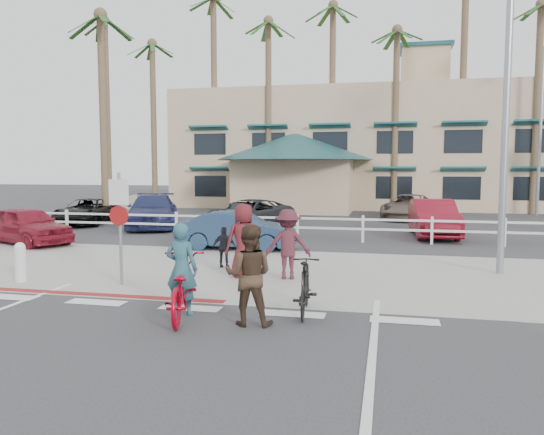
% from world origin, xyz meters
% --- Properties ---
extents(ground, '(140.00, 140.00, 0.00)m').
position_xyz_m(ground, '(0.00, 0.00, 0.00)').
color(ground, '#333335').
extents(bike_path, '(12.00, 16.00, 0.01)m').
position_xyz_m(bike_path, '(0.00, -2.00, 0.00)').
color(bike_path, '#333335').
rests_on(bike_path, ground).
extents(sidewalk_plaza, '(22.00, 7.00, 0.01)m').
position_xyz_m(sidewalk_plaza, '(0.00, 4.50, 0.01)').
color(sidewalk_plaza, gray).
rests_on(sidewalk_plaza, ground).
extents(cross_street, '(40.00, 5.00, 0.01)m').
position_xyz_m(cross_street, '(0.00, 8.50, 0.00)').
color(cross_street, '#333335').
rests_on(cross_street, ground).
extents(parking_lot, '(50.00, 16.00, 0.01)m').
position_xyz_m(parking_lot, '(0.00, 18.00, 0.00)').
color(parking_lot, '#333335').
rests_on(parking_lot, ground).
extents(curb_red, '(7.00, 0.25, 0.02)m').
position_xyz_m(curb_red, '(-3.00, 1.20, 0.01)').
color(curb_red, maroon).
rests_on(curb_red, ground).
extents(rail_fence, '(29.40, 0.16, 1.00)m').
position_xyz_m(rail_fence, '(0.50, 10.50, 0.50)').
color(rail_fence, silver).
rests_on(rail_fence, ground).
extents(building, '(28.00, 16.00, 11.30)m').
position_xyz_m(building, '(2.00, 31.00, 5.65)').
color(building, '#C9AE89').
rests_on(building, ground).
extents(sign_post, '(0.50, 0.10, 2.90)m').
position_xyz_m(sign_post, '(-2.30, 2.20, 1.45)').
color(sign_post, gray).
rests_on(sign_post, ground).
extents(bollard_0, '(0.26, 0.26, 0.95)m').
position_xyz_m(bollard_0, '(-4.80, 2.00, 0.47)').
color(bollard_0, silver).
rests_on(bollard_0, ground).
extents(streetlight_0, '(0.60, 2.00, 9.00)m').
position_xyz_m(streetlight_0, '(6.50, 5.50, 4.50)').
color(streetlight_0, gray).
rests_on(streetlight_0, ground).
extents(streetlight_1, '(0.60, 2.00, 9.50)m').
position_xyz_m(streetlight_1, '(12.00, 24.00, 4.75)').
color(streetlight_1, gray).
rests_on(streetlight_1, ground).
extents(palm_0, '(4.00, 4.00, 15.00)m').
position_xyz_m(palm_0, '(-16.00, 26.00, 7.50)').
color(palm_0, '#1F4B1C').
rests_on(palm_0, ground).
extents(palm_1, '(4.00, 4.00, 13.00)m').
position_xyz_m(palm_1, '(-12.00, 25.00, 6.50)').
color(palm_1, '#1F4B1C').
rests_on(palm_1, ground).
extents(palm_2, '(4.00, 4.00, 16.00)m').
position_xyz_m(palm_2, '(-8.00, 26.00, 8.00)').
color(palm_2, '#1F4B1C').
rests_on(palm_2, ground).
extents(palm_3, '(4.00, 4.00, 14.00)m').
position_xyz_m(palm_3, '(-4.00, 25.00, 7.00)').
color(palm_3, '#1F4B1C').
rests_on(palm_3, ground).
extents(palm_4, '(4.00, 4.00, 15.00)m').
position_xyz_m(palm_4, '(0.00, 26.00, 7.50)').
color(palm_4, '#1F4B1C').
rests_on(palm_4, ground).
extents(palm_5, '(4.00, 4.00, 13.00)m').
position_xyz_m(palm_5, '(4.00, 25.00, 6.50)').
color(palm_5, '#1F4B1C').
rests_on(palm_5, ground).
extents(palm_6, '(4.00, 4.00, 17.00)m').
position_xyz_m(palm_6, '(8.00, 26.00, 8.50)').
color(palm_6, '#1F4B1C').
rests_on(palm_6, ground).
extents(palm_7, '(4.00, 4.00, 14.00)m').
position_xyz_m(palm_7, '(12.00, 25.00, 7.00)').
color(palm_7, '#1F4B1C').
rests_on(palm_7, ground).
extents(palm_10, '(4.00, 4.00, 12.00)m').
position_xyz_m(palm_10, '(-10.00, 15.00, 6.00)').
color(palm_10, '#1F4B1C').
rests_on(palm_10, ground).
extents(bike_red, '(1.26, 2.26, 1.12)m').
position_xyz_m(bike_red, '(0.08, -0.04, 0.56)').
color(bike_red, '#9F0215').
rests_on(bike_red, ground).
extents(rider_red, '(0.65, 0.46, 1.70)m').
position_xyz_m(rider_red, '(-0.00, 0.20, 0.85)').
color(rider_red, '#285764').
rests_on(rider_red, ground).
extents(bike_black, '(0.64, 1.77, 1.04)m').
position_xyz_m(bike_black, '(2.21, 0.69, 0.52)').
color(bike_black, black).
rests_on(bike_black, ground).
extents(rider_black, '(0.90, 0.73, 1.74)m').
position_xyz_m(rider_black, '(1.37, -0.17, 0.87)').
color(rider_black, '#3D2C1F').
rests_on(rider_black, ground).
extents(pedestrian_a, '(1.19, 0.80, 1.71)m').
position_xyz_m(pedestrian_a, '(1.32, 3.72, 0.85)').
color(pedestrian_a, '#4B1D27').
rests_on(pedestrian_a, ground).
extents(pedestrian_child, '(0.69, 0.36, 1.13)m').
position_xyz_m(pedestrian_child, '(-0.62, 4.75, 0.56)').
color(pedestrian_child, '#222229').
rests_on(pedestrian_child, ground).
extents(pedestrian_b, '(1.07, 0.99, 1.83)m').
position_xyz_m(pedestrian_b, '(0.21, 3.70, 0.92)').
color(pedestrian_b, '#55171C').
rests_on(pedestrian_b, ground).
extents(car_white_sedan, '(3.92, 1.50, 1.27)m').
position_xyz_m(car_white_sedan, '(-1.20, 8.04, 0.64)').
color(car_white_sedan, navy).
rests_on(car_white_sedan, ground).
extents(car_red_compact, '(4.26, 3.06, 1.35)m').
position_xyz_m(car_red_compact, '(-8.85, 7.60, 0.67)').
color(car_red_compact, maroon).
rests_on(car_red_compact, ground).
extents(lot_car_0, '(2.81, 4.74, 1.23)m').
position_xyz_m(lot_car_0, '(-10.49, 14.08, 0.62)').
color(lot_car_0, black).
rests_on(lot_car_0, ground).
extents(lot_car_1, '(3.85, 5.61, 1.51)m').
position_xyz_m(lot_car_1, '(-6.82, 13.54, 0.75)').
color(lot_car_1, navy).
rests_on(lot_car_1, ground).
extents(lot_car_2, '(2.71, 4.03, 1.27)m').
position_xyz_m(lot_car_2, '(-2.66, 13.83, 0.64)').
color(lot_car_2, '#272E35').
rests_on(lot_car_2, ground).
extents(lot_car_3, '(1.86, 4.56, 1.47)m').
position_xyz_m(lot_car_3, '(5.43, 12.83, 0.73)').
color(lot_car_3, maroon).
rests_on(lot_car_3, ground).
extents(lot_car_4, '(2.10, 4.45, 1.26)m').
position_xyz_m(lot_car_4, '(-9.78, 18.10, 0.63)').
color(lot_car_4, silver).
rests_on(lot_car_4, ground).
extents(lot_car_5, '(3.31, 5.16, 1.32)m').
position_xyz_m(lot_car_5, '(4.75, 19.97, 0.66)').
color(lot_car_5, '#695B52').
rests_on(lot_car_5, ground).
extents(lot_car_6, '(3.89, 5.19, 1.31)m').
position_xyz_m(lot_car_6, '(-2.36, 13.85, 0.65)').
color(lot_car_6, black).
rests_on(lot_car_6, ground).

